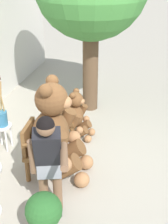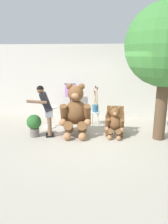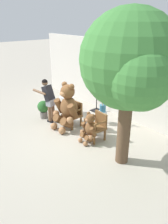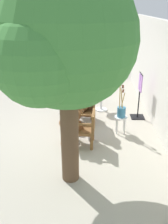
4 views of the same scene
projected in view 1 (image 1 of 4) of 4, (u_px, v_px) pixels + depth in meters
name	position (u px, v px, depth m)	size (l,w,h in m)	color
ground_plane	(78.00, 155.00, 5.42)	(60.00, 60.00, 0.00)	#A8A091
wooden_chair_left	(40.00, 148.00, 4.78)	(0.59, 0.56, 0.86)	brown
wooden_chair_right	(62.00, 113.00, 5.82)	(0.59, 0.56, 0.86)	brown
teddy_bear_large	(56.00, 132.00, 4.59)	(0.96, 0.93, 1.60)	brown
teddy_bear_small	(77.00, 115.00, 5.75)	(0.57, 0.55, 0.95)	brown
person_visitor	(48.00, 159.00, 3.74)	(0.70, 0.62, 1.56)	black
white_stool	(3.00, 130.00, 5.47)	(0.34, 0.34, 0.46)	white
brush_bucket	(1.00, 116.00, 5.34)	(0.22, 0.22, 0.93)	teal
potted_plant	(44.00, 214.00, 3.64)	(0.44, 0.44, 0.68)	slate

